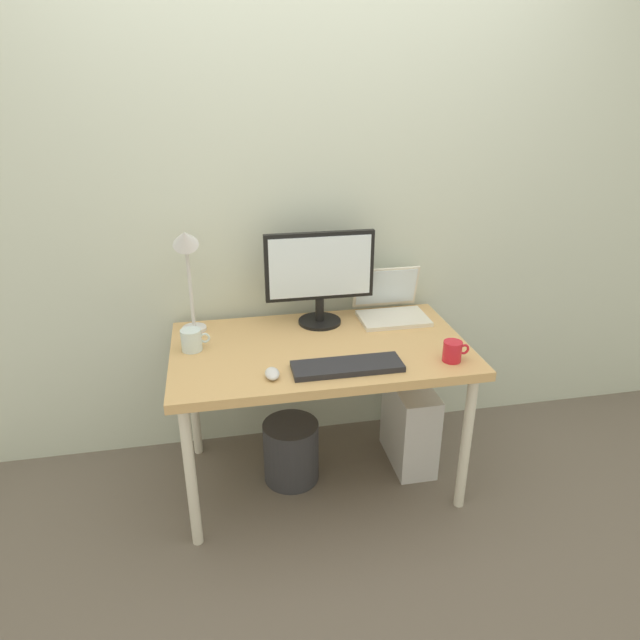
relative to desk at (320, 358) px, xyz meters
name	(u,v)px	position (x,y,z in m)	size (l,w,h in m)	color
ground_plane	(320,476)	(0.00, 0.00, -0.64)	(6.00, 6.00, 0.00)	#665B51
back_wall	(302,188)	(0.00, 0.43, 0.66)	(4.40, 0.04, 2.60)	silver
desk	(320,358)	(0.00, 0.00, 0.00)	(1.27, 0.74, 0.70)	tan
monitor	(320,273)	(0.04, 0.24, 0.31)	(0.50, 0.20, 0.44)	black
laptop	(390,305)	(0.40, 0.26, 0.12)	(0.32, 0.28, 0.23)	silver
desk_lamp	(187,256)	(-0.54, 0.24, 0.43)	(0.11, 0.16, 0.51)	silver
keyboard	(347,366)	(0.07, -0.23, 0.07)	(0.44, 0.14, 0.02)	#232328
mouse	(272,374)	(-0.23, -0.24, 0.08)	(0.06, 0.09, 0.03)	silver
coffee_mug	(453,351)	(0.50, -0.24, 0.11)	(0.11, 0.08, 0.09)	red
glass_cup	(192,340)	(-0.54, 0.06, 0.11)	(0.12, 0.09, 0.09)	silver
computer_tower	(410,424)	(0.46, 0.04, -0.43)	(0.18, 0.36, 0.42)	silver
wastebasket	(291,451)	(-0.13, 0.02, -0.49)	(0.26, 0.26, 0.30)	#333338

